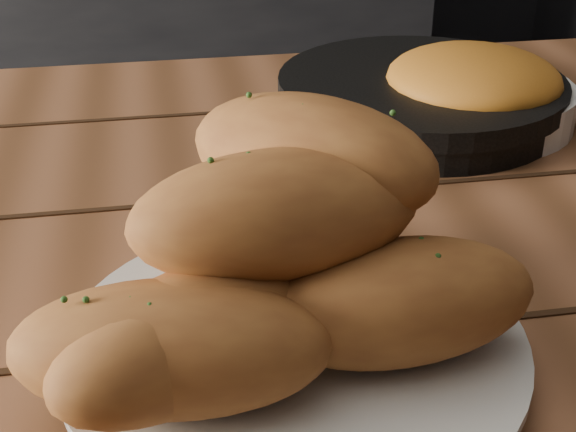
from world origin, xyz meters
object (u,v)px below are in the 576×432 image
object	(u,v)px
table	(244,357)
bread_rolls	(271,265)
plate	(294,345)
bowl	(472,91)
skillet	(422,97)

from	to	relation	value
table	bread_rolls	bearing A→B (deg)	-87.83
plate	bowl	size ratio (longest dim) A/B	1.36
bread_rolls	skillet	world-z (taller)	bread_rolls
table	skillet	bearing A→B (deg)	48.61
table	skillet	distance (m)	0.35
skillet	bowl	world-z (taller)	bowl
skillet	plate	bearing A→B (deg)	-118.85
bread_rolls	bowl	bearing A→B (deg)	53.47
plate	bowl	bearing A→B (deg)	54.56
plate	skillet	xyz separation A→B (m)	(0.20, 0.37, 0.01)
plate	bread_rolls	size ratio (longest dim) A/B	0.94
table	plate	bearing A→B (deg)	-80.73
bowl	plate	bearing A→B (deg)	-125.44
bread_rolls	bowl	size ratio (longest dim) A/B	1.45
plate	bread_rolls	xyz separation A→B (m)	(-0.01, -0.01, 0.06)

